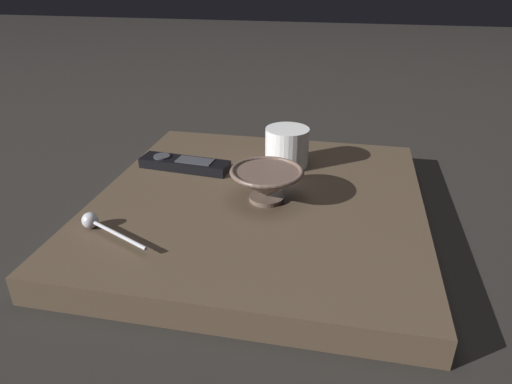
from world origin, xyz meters
name	(u,v)px	position (x,y,z in m)	size (l,w,h in m)	color
ground_plane	(259,219)	(0.00, 0.00, 0.00)	(6.00, 6.00, 0.00)	black
table	(259,208)	(0.00, 0.00, 0.02)	(0.58, 0.62, 0.05)	#4C3D2D
cereal_bowl	(267,183)	(0.02, -0.01, 0.08)	(0.13, 0.13, 0.06)	brown
coffee_mug	(287,147)	(0.03, 0.15, 0.09)	(0.09, 0.09, 0.08)	white
teaspoon	(95,223)	(-0.23, -0.17, 0.06)	(0.14, 0.08, 0.03)	silver
tv_remote_near	(185,164)	(-0.17, 0.09, 0.06)	(0.19, 0.07, 0.02)	black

